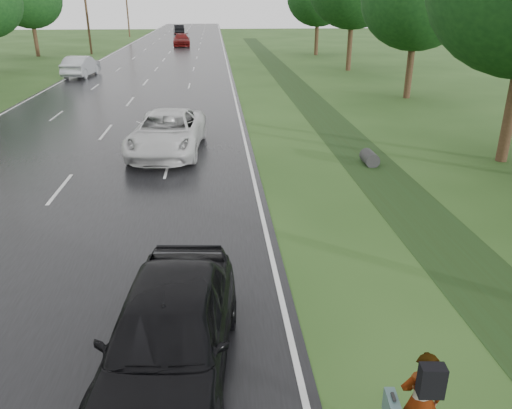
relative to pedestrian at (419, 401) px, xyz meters
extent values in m
cube|color=black|center=(-8.18, 48.40, -0.85)|extent=(14.00, 180.00, 0.04)
cube|color=silver|center=(-1.43, 48.40, -0.82)|extent=(0.12, 180.00, 0.01)
cube|color=silver|center=(-14.93, 48.40, -0.82)|extent=(0.12, 180.00, 0.01)
cube|color=silver|center=(-8.18, 48.40, -0.82)|extent=(0.12, 180.00, 0.01)
cube|color=#1F3113|center=(3.32, 23.40, -0.87)|extent=(2.20, 120.00, 0.01)
cylinder|color=#2D2D2D|center=(3.32, 13.40, -0.62)|extent=(0.56, 1.00, 0.56)
cylinder|color=#3B2818|center=(-17.38, 58.40, 4.13)|extent=(0.26, 0.26, 10.00)
cylinder|color=#3B2818|center=(-17.38, 88.40, 4.13)|extent=(0.26, 0.26, 10.00)
cylinder|color=#3B2818|center=(8.82, 13.40, 1.05)|extent=(0.44, 0.44, 3.84)
cylinder|color=#3B2818|center=(10.02, 27.40, 0.89)|extent=(0.44, 0.44, 3.52)
cylinder|color=#3B2818|center=(9.62, 41.40, 1.21)|extent=(0.44, 0.44, 4.16)
cylinder|color=#3B2818|center=(9.32, 55.40, 0.97)|extent=(0.44, 0.44, 3.68)
cylinder|color=#3B2818|center=(-22.98, 56.40, 0.89)|extent=(0.44, 0.44, 3.52)
imported|color=#A5998C|center=(0.02, 0.01, -0.03)|extent=(0.65, 0.46, 1.69)
cube|color=black|center=(0.00, -0.24, 0.57)|extent=(0.35, 0.23, 0.47)
cube|color=#3F5C5C|center=(-0.33, 0.13, -0.25)|extent=(0.20, 0.48, 0.38)
cube|color=black|center=(-0.33, 0.13, -0.03)|extent=(0.06, 0.16, 0.03)
imported|color=silver|center=(-4.81, 15.68, 0.02)|extent=(3.28, 6.31, 1.70)
imported|color=black|center=(-3.62, 1.76, 0.06)|extent=(2.57, 5.37, 1.77)
imported|color=#9A9EA3|center=(-13.97, 39.19, 0.02)|extent=(2.25, 5.30, 1.70)
imported|color=maroon|center=(-7.18, 68.53, -0.01)|extent=(2.59, 5.76, 1.64)
imported|color=black|center=(-9.18, 94.58, 0.02)|extent=(2.45, 5.35, 1.70)
camera|label=1|loc=(-2.73, -5.23, 5.23)|focal=35.00mm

